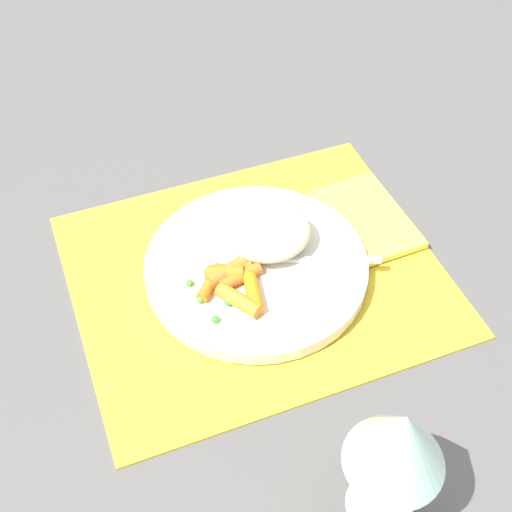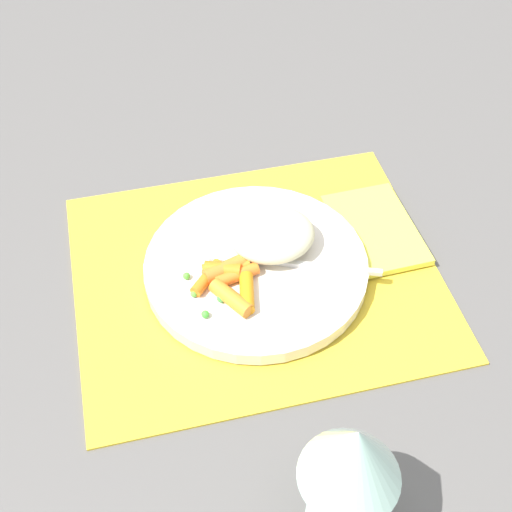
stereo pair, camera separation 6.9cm
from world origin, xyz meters
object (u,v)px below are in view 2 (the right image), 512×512
plate (256,267)px  wine_glass (353,458)px  rice_mound (272,234)px  carrot_portion (228,279)px  napkin (375,229)px  fork (277,262)px

plate → wine_glass: (-0.01, 0.29, 0.10)m
rice_mound → wine_glass: wine_glass is taller
carrot_portion → napkin: bearing=-164.5°
wine_glass → carrot_portion: bearing=-81.1°
carrot_portion → wine_glass: 0.29m
rice_mound → fork: bearing=87.3°
plate → napkin: bearing=-169.3°
wine_glass → napkin: (-0.15, -0.32, -0.11)m
plate → wine_glass: size_ratio=1.61×
napkin → carrot_portion: bearing=15.5°
rice_mound → fork: size_ratio=0.53×
wine_glass → napkin: wine_glass is taller
plate → wine_glass: bearing=91.0°
rice_mound → carrot_portion: 0.08m
plate → wine_glass: 0.31m
fork → napkin: (-0.13, -0.04, -0.02)m
plate → rice_mound: (-0.02, -0.02, 0.03)m
plate → wine_glass: wine_glass is taller
napkin → rice_mound: bearing=4.1°
fork → plate: bearing=-21.2°
rice_mound → carrot_portion: size_ratio=1.15×
rice_mound → wine_glass: size_ratio=0.62×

